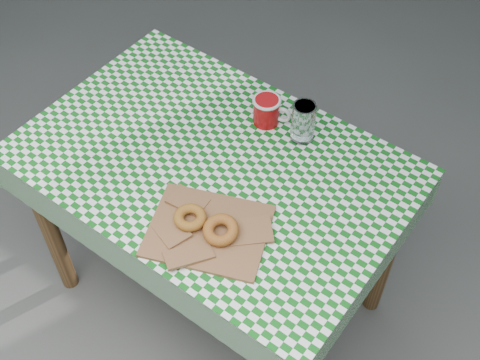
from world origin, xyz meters
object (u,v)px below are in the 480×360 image
paper_bag (208,230)px  coffee_mug (266,111)px  drinking_glass (303,122)px  table (216,236)px

paper_bag → coffee_mug: 0.45m
coffee_mug → drinking_glass: 0.13m
coffee_mug → drinking_glass: bearing=-12.0°
paper_bag → coffee_mug: (-0.11, 0.44, 0.04)m
table → drinking_glass: 0.53m
paper_bag → drinking_glass: 0.45m
table → paper_bag: paper_bag is taller
paper_bag → drinking_glass: bearing=87.7°
coffee_mug → drinking_glass: size_ratio=1.26×
paper_bag → coffee_mug: bearing=103.8°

